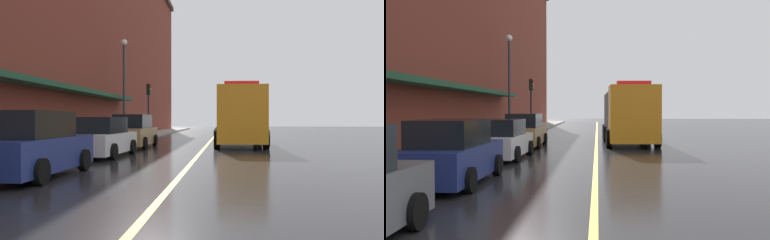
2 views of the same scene
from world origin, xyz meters
The scene contains 12 objects.
ground_plane centered at (0.00, 25.00, 0.00)m, with size 112.00×112.00×0.00m, color #232326.
sidewalk_left centered at (-6.20, 25.00, 0.07)m, with size 2.40×70.00×0.15m, color #9E9B93.
lane_center_stripe centered at (0.00, 25.00, 0.00)m, with size 0.16×70.00×0.01m, color gold.
brick_building_left centered at (-12.59, 24.00, 9.20)m, with size 11.56×64.00×18.38m.
parked_car_1 centered at (-3.93, 6.42, 0.82)m, with size 1.99×4.47×1.76m.
parked_car_2 centered at (-3.90, 12.14, 0.77)m, with size 2.12×4.41×1.63m.
parked_car_3 centered at (-3.87, 17.60, 0.84)m, with size 2.00×4.66×1.79m.
utility_truck centered at (1.89, 20.28, 1.67)m, with size 2.99×9.04×3.51m.
parking_meter_1 centered at (-5.35, 14.68, 1.06)m, with size 0.14×0.18×1.33m.
parking_meter_2 centered at (-5.35, 17.44, 1.06)m, with size 0.14×0.18×1.33m.
street_lamp_left centered at (-5.95, 23.34, 4.40)m, with size 0.44×0.44×6.94m.
traffic_light_near centered at (-5.29, 28.55, 3.16)m, with size 0.38×0.36×4.30m.
Camera 2 is at (0.06, -4.88, 2.06)m, focal length 39.00 mm.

